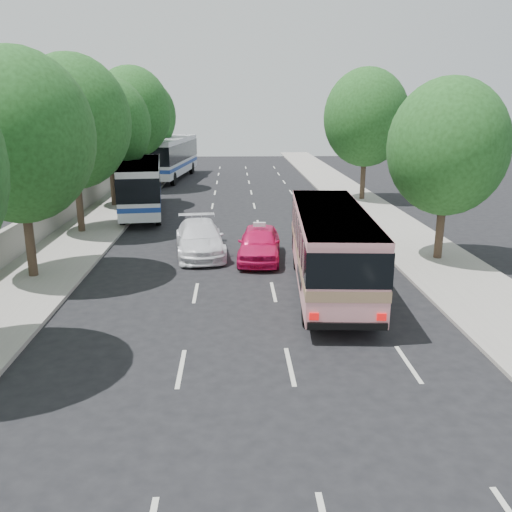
{
  "coord_description": "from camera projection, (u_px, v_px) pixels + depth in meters",
  "views": [
    {
      "loc": [
        -0.47,
        -15.08,
        6.72
      ],
      "look_at": [
        0.32,
        3.28,
        1.6
      ],
      "focal_mm": 38.0,
      "sensor_mm": 36.0,
      "label": 1
    }
  ],
  "objects": [
    {
      "name": "white_pickup",
      "position": [
        200.0,
        238.0,
        25.17
      ],
      "size": [
        2.73,
        5.46,
        1.52
      ],
      "primitive_type": "imported",
      "rotation": [
        0.0,
        0.0,
        0.12
      ],
      "color": "white",
      "rests_on": "ground"
    },
    {
      "name": "sidewalk_right",
      "position": [
        368.0,
        209.0,
        35.92
      ],
      "size": [
        4.0,
        90.0,
        0.12
      ],
      "primitive_type": "cube",
      "color": "#9E998E",
      "rests_on": "ground"
    },
    {
      "name": "pink_taxi",
      "position": [
        259.0,
        243.0,
        24.22
      ],
      "size": [
        2.23,
        4.68,
        1.54
      ],
      "primitive_type": "imported",
      "rotation": [
        0.0,
        0.0,
        -0.09
      ],
      "color": "#DF1359",
      "rests_on": "ground"
    },
    {
      "name": "tree_left_d",
      "position": [
        110.0,
        123.0,
        35.59
      ],
      "size": [
        5.52,
        5.52,
        8.6
      ],
      "color": "#38281E",
      "rests_on": "ground"
    },
    {
      "name": "tree_left_b",
      "position": [
        19.0,
        131.0,
        20.15
      ],
      "size": [
        5.7,
        5.7,
        8.88
      ],
      "color": "#38281E",
      "rests_on": "ground"
    },
    {
      "name": "tree_left_f",
      "position": [
        145.0,
        113.0,
        50.89
      ],
      "size": [
        5.88,
        5.88,
        9.16
      ],
      "color": "#38281E",
      "rests_on": "ground"
    },
    {
      "name": "tree_left_c",
      "position": [
        73.0,
        117.0,
        27.75
      ],
      "size": [
        6.0,
        6.0,
        9.35
      ],
      "color": "#38281E",
      "rests_on": "ground"
    },
    {
      "name": "tour_coach_rear",
      "position": [
        170.0,
        154.0,
        50.79
      ],
      "size": [
        4.21,
        13.0,
        3.82
      ],
      "rotation": [
        0.0,
        0.0,
        -0.12
      ],
      "color": "silver",
      "rests_on": "ground"
    },
    {
      "name": "low_wall",
      "position": [
        81.0,
        199.0,
        34.92
      ],
      "size": [
        0.3,
        90.0,
        1.5
      ],
      "primitive_type": "cube",
      "color": "#9E998E",
      "rests_on": "sidewalk_left"
    },
    {
      "name": "pink_bus",
      "position": [
        331.0,
        242.0,
        19.8
      ],
      "size": [
        3.09,
        9.78,
        3.07
      ],
      "rotation": [
        0.0,
        0.0,
        -0.07
      ],
      "color": "pink",
      "rests_on": "ground"
    },
    {
      "name": "tour_coach_front",
      "position": [
        141.0,
        183.0,
        34.48
      ],
      "size": [
        3.75,
        11.19,
        3.29
      ],
      "rotation": [
        0.0,
        0.0,
        0.13
      ],
      "color": "silver",
      "rests_on": "ground"
    },
    {
      "name": "tree_right_near",
      "position": [
        450.0,
        143.0,
        22.95
      ],
      "size": [
        5.1,
        5.1,
        7.95
      ],
      "color": "#38281E",
      "rests_on": "ground"
    },
    {
      "name": "taxi_roof_sign",
      "position": [
        259.0,
        224.0,
        23.99
      ],
      "size": [
        0.56,
        0.23,
        0.18
      ],
      "primitive_type": "cube",
      "rotation": [
        0.0,
        0.0,
        -0.09
      ],
      "color": "silver",
      "rests_on": "pink_taxi"
    },
    {
      "name": "tree_right_far",
      "position": [
        367.0,
        114.0,
        38.11
      ],
      "size": [
        6.0,
        6.0,
        9.35
      ],
      "color": "#38281E",
      "rests_on": "ground"
    },
    {
      "name": "ground",
      "position": [
        250.0,
        336.0,
        16.34
      ],
      "size": [
        120.0,
        120.0,
        0.0
      ],
      "primitive_type": "plane",
      "color": "black",
      "rests_on": "ground"
    },
    {
      "name": "tree_left_e",
      "position": [
        132.0,
        109.0,
        43.08
      ],
      "size": [
        6.3,
        6.3,
        9.82
      ],
      "color": "#38281E",
      "rests_on": "ground"
    },
    {
      "name": "sidewalk_left",
      "position": [
        110.0,
        211.0,
        35.21
      ],
      "size": [
        4.0,
        90.0,
        0.15
      ],
      "primitive_type": "cube",
      "color": "#9E998E",
      "rests_on": "ground"
    }
  ]
}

